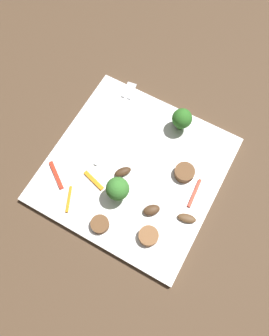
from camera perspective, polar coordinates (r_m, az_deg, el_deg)
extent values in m
plane|color=#4C3826|center=(0.60, 0.00, -0.43)|extent=(1.40, 1.40, 0.00)
cube|color=white|center=(0.59, 0.00, -0.22)|extent=(0.29, 0.29, 0.01)
cube|color=silver|center=(0.62, -3.91, 6.33)|extent=(0.14, 0.03, 0.00)
cube|color=silver|center=(0.66, -0.90, 12.77)|extent=(0.04, 0.02, 0.00)
cylinder|color=#408630|center=(0.56, -2.64, -4.20)|extent=(0.01, 0.01, 0.02)
sphere|color=#387A2D|center=(0.54, -2.74, -3.52)|extent=(0.04, 0.04, 0.04)
cylinder|color=#347525|center=(0.62, 7.68, 7.23)|extent=(0.01, 0.01, 0.02)
sphere|color=#2D6B23|center=(0.60, 7.93, 8.17)|extent=(0.04, 0.04, 0.04)
cylinder|color=brown|center=(0.56, -5.89, -9.25)|extent=(0.03, 0.03, 0.01)
cylinder|color=brown|center=(0.58, 8.31, -0.75)|extent=(0.04, 0.04, 0.01)
cylinder|color=brown|center=(0.55, 2.35, -11.25)|extent=(0.04, 0.04, 0.01)
ellipsoid|color=#4C331E|center=(0.56, 2.86, -7.00)|extent=(0.03, 0.03, 0.01)
ellipsoid|color=#422B19|center=(0.58, -1.95, -0.63)|extent=(0.03, 0.03, 0.01)
ellipsoid|color=brown|center=(0.56, 8.70, -8.28)|extent=(0.02, 0.03, 0.01)
cube|color=orange|center=(0.58, -6.80, -2.07)|extent=(0.02, 0.04, 0.00)
cube|color=red|center=(0.60, -12.88, -1.17)|extent=(0.04, 0.05, 0.00)
cube|color=orange|center=(0.58, -10.87, -5.12)|extent=(0.04, 0.02, 0.00)
cube|color=red|center=(0.58, 9.98, -4.13)|extent=(0.05, 0.01, 0.00)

